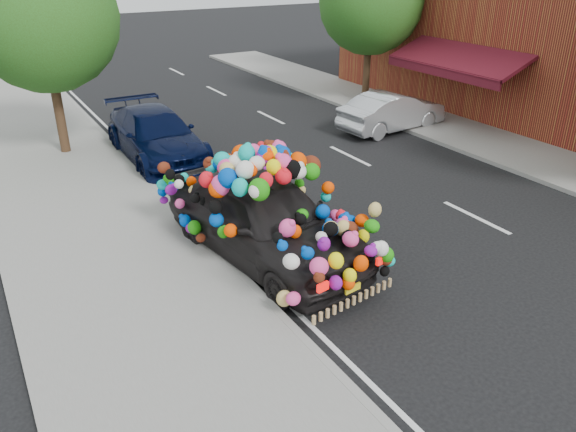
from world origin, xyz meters
The scene contains 10 objects.
ground centered at (0.00, 0.00, 0.00)m, with size 100.00×100.00×0.00m, color black.
sidewalk centered at (-4.30, 0.00, 0.06)m, with size 4.00×60.00×0.12m, color gray.
kerb centered at (-2.35, 0.00, 0.07)m, with size 0.15×60.00×0.13m, color gray.
footpath_far centered at (8.20, 3.00, 0.06)m, with size 3.00×40.00×0.12m, color gray.
lane_markings centered at (3.60, 0.00, 0.01)m, with size 6.00×50.00×0.01m, color silver, non-canonical shape.
tree_near_sidewalk centered at (-3.80, 9.50, 4.02)m, with size 4.20×4.20×6.13m.
tree_far_b centered at (8.00, 10.00, 3.89)m, with size 4.00×4.00×5.90m.
plush_art_car centered at (-1.53, 0.92, 1.22)m, with size 3.10×5.50×2.36m.
navy_sedan centered at (-1.48, 7.76, 0.72)m, with size 2.02×4.96×1.44m, color black.
silver_hatchback centered at (6.43, 6.47, 0.65)m, with size 1.38×3.96×1.31m, color #B5B7BC.
Camera 1 is at (-6.21, -7.99, 5.71)m, focal length 35.00 mm.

